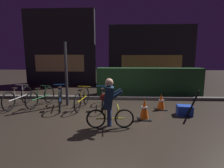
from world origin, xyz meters
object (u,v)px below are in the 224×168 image
object	(u,v)px
street_post	(66,74)
traffic_cone_far	(161,102)
parked_bike_leftmost	(18,97)
blue_crate	(184,110)
parked_bike_center_left	(60,97)
parked_bike_center_right	(82,99)
traffic_cone_near	(144,109)
cyclist	(109,103)
parked_bike_left_mid	(41,97)
closed_umbrella	(193,104)
parked_bike_right_mid	(103,98)

from	to	relation	value
street_post	traffic_cone_far	world-z (taller)	street_post
parked_bike_leftmost	blue_crate	distance (m)	5.62
parked_bike_leftmost	blue_crate	size ratio (longest dim) A/B	3.76
parked_bike_center_left	parked_bike_center_right	world-z (taller)	parked_bike_center_left
parked_bike_center_right	street_post	bearing A→B (deg)	69.95
parked_bike_center_left	traffic_cone_far	xyz separation A→B (m)	(3.48, -0.08, -0.09)
traffic_cone_near	traffic_cone_far	xyz separation A→B (m)	(0.70, 0.94, -0.03)
parked_bike_leftmost	cyclist	world-z (taller)	cyclist
parked_bike_center_right	blue_crate	size ratio (longest dim) A/B	3.59
street_post	traffic_cone_near	distance (m)	3.06
traffic_cone_near	cyclist	bearing A→B (deg)	-146.89
parked_bike_left_mid	parked_bike_center_right	bearing A→B (deg)	-83.41
parked_bike_center_left	street_post	bearing A→B (deg)	-45.54
traffic_cone_far	parked_bike_center_left	bearing A→B (deg)	178.71
parked_bike_center_left	traffic_cone_far	distance (m)	3.49
traffic_cone_near	parked_bike_center_left	bearing A→B (deg)	159.82
street_post	traffic_cone_near	bearing A→B (deg)	-26.30
blue_crate	parked_bike_center_right	bearing A→B (deg)	169.61
blue_crate	traffic_cone_far	bearing A→B (deg)	136.56
parked_bike_left_mid	blue_crate	world-z (taller)	parked_bike_left_mid
traffic_cone_near	closed_umbrella	world-z (taller)	closed_umbrella
parked_bike_left_mid	blue_crate	size ratio (longest dim) A/B	3.40
parked_bike_leftmost	closed_umbrella	distance (m)	5.77
parked_bike_center_left	parked_bike_right_mid	world-z (taller)	parked_bike_center_left
parked_bike_left_mid	parked_bike_right_mid	bearing A→B (deg)	-78.82
parked_bike_left_mid	parked_bike_right_mid	world-z (taller)	parked_bike_right_mid
traffic_cone_near	traffic_cone_far	bearing A→B (deg)	53.27
street_post	traffic_cone_far	xyz separation A→B (m)	(3.33, -0.36, -0.88)
street_post	cyclist	distance (m)	2.60
parked_bike_left_mid	closed_umbrella	bearing A→B (deg)	-87.88
parked_bike_leftmost	parked_bike_left_mid	world-z (taller)	parked_bike_leftmost
cyclist	closed_umbrella	distance (m)	2.50
street_post	cyclist	xyz separation A→B (m)	(1.67, -1.93, -0.52)
parked_bike_left_mid	parked_bike_center_right	size ratio (longest dim) A/B	0.95
parked_bike_right_mid	traffic_cone_far	bearing A→B (deg)	-99.80
street_post	parked_bike_right_mid	xyz separation A→B (m)	(1.33, -0.21, -0.81)
parked_bike_left_mid	closed_umbrella	xyz separation A→B (m)	(4.97, -1.06, 0.09)
parked_bike_leftmost	blue_crate	bearing A→B (deg)	-94.39
traffic_cone_far	cyclist	xyz separation A→B (m)	(-1.67, -1.57, 0.36)
traffic_cone_far	parked_bike_left_mid	bearing A→B (deg)	176.43
parked_bike_left_mid	street_post	bearing A→B (deg)	-70.36
blue_crate	cyclist	xyz separation A→B (m)	(-2.24, -1.03, 0.48)
cyclist	closed_umbrella	xyz separation A→B (m)	(2.36, 0.78, -0.22)
parked_bike_left_mid	traffic_cone_near	xyz separation A→B (m)	(3.57, -1.21, -0.03)
parked_bike_leftmost	parked_bike_center_left	world-z (taller)	parked_bike_center_left
street_post	parked_bike_left_mid	distance (m)	1.25
traffic_cone_near	blue_crate	bearing A→B (deg)	17.38
parked_bike_leftmost	cyclist	bearing A→B (deg)	-114.30
street_post	parked_bike_center_left	xyz separation A→B (m)	(-0.15, -0.28, -0.79)
parked_bike_center_left	traffic_cone_far	world-z (taller)	parked_bike_center_left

